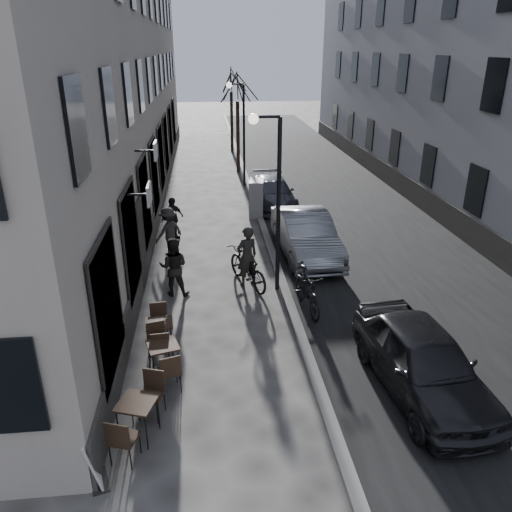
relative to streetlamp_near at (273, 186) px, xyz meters
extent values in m
plane|color=#383633|center=(0.17, -6.00, -3.16)|extent=(120.00, 120.00, 0.00)
cube|color=black|center=(4.02, 10.00, -3.16)|extent=(7.30, 60.00, 0.00)
cube|color=slate|center=(0.37, 10.00, -3.10)|extent=(0.25, 60.00, 0.12)
cube|color=gray|center=(-5.83, 10.50, 4.84)|extent=(4.00, 35.00, 16.00)
cube|color=gray|center=(9.67, 10.50, 4.84)|extent=(4.00, 35.00, 16.00)
cylinder|color=black|center=(0.17, 0.00, -0.66)|extent=(0.12, 0.12, 5.00)
cylinder|color=black|center=(-0.18, 0.00, 1.84)|extent=(0.70, 0.08, 0.08)
sphere|color=#FFF2CC|center=(-0.53, 0.00, 1.79)|extent=(0.28, 0.28, 0.28)
cylinder|color=black|center=(0.17, 12.00, -0.66)|extent=(0.12, 0.12, 5.00)
cylinder|color=black|center=(-0.18, 12.00, 1.84)|extent=(0.70, 0.08, 0.08)
sphere|color=#FFF2CC|center=(-0.53, 12.00, 1.79)|extent=(0.28, 0.28, 0.28)
cylinder|color=black|center=(0.07, 15.00, -1.21)|extent=(0.20, 0.20, 3.90)
cylinder|color=black|center=(0.07, 21.00, -1.21)|extent=(0.20, 0.20, 3.90)
cube|color=black|center=(-3.21, -5.78, -2.39)|extent=(0.82, 0.82, 0.04)
cylinder|color=black|center=(-3.56, -5.95, -2.78)|extent=(0.03, 0.03, 0.75)
cylinder|color=black|center=(-3.04, -6.12, -2.78)|extent=(0.03, 0.03, 0.75)
cylinder|color=black|center=(-3.39, -5.43, -2.78)|extent=(0.03, 0.03, 0.75)
cylinder|color=black|center=(-2.87, -5.60, -2.78)|extent=(0.03, 0.03, 0.75)
cube|color=black|center=(-2.88, -3.91, -2.40)|extent=(0.79, 0.79, 0.04)
cylinder|color=black|center=(-3.07, -4.24, -2.79)|extent=(0.02, 0.02, 0.74)
cylinder|color=black|center=(-2.55, -4.10, -2.79)|extent=(0.02, 0.02, 0.74)
cylinder|color=black|center=(-3.21, -3.73, -2.79)|extent=(0.02, 0.02, 0.74)
cylinder|color=black|center=(-2.70, -3.58, -2.79)|extent=(0.02, 0.02, 0.74)
cube|color=black|center=(-3.04, -2.93, -2.43)|extent=(0.67, 0.67, 0.04)
cylinder|color=black|center=(-3.27, -3.21, -2.80)|extent=(0.02, 0.02, 0.71)
cylinder|color=black|center=(-2.75, -3.16, -2.80)|extent=(0.02, 0.02, 0.71)
cylinder|color=black|center=(-3.32, -2.70, -2.80)|extent=(0.02, 0.02, 0.71)
cylinder|color=black|center=(-2.80, -2.65, -2.80)|extent=(0.02, 0.02, 0.71)
cube|color=black|center=(-3.78, -6.77, -3.14)|extent=(0.42, 0.61, 0.04)
cube|color=silver|center=(-3.85, -6.77, -2.66)|extent=(0.38, 0.60, 0.93)
cube|color=slate|center=(0.27, 6.89, -2.37)|extent=(0.74, 1.13, 1.58)
imported|color=black|center=(-0.69, 0.38, -2.59)|extent=(1.55, 2.29, 1.14)
imported|color=black|center=(-0.69, 0.38, -2.23)|extent=(0.80, 0.68, 1.86)
imported|color=black|center=(-2.83, -0.02, -2.29)|extent=(0.92, 0.76, 1.73)
imported|color=#2C2826|center=(-3.15, 3.09, -2.32)|extent=(1.22, 1.19, 1.67)
imported|color=black|center=(-3.10, 4.58, -2.36)|extent=(0.98, 0.88, 1.60)
imported|color=black|center=(2.47, -5.00, -2.43)|extent=(2.08, 4.40, 1.45)
imported|color=gray|center=(1.49, 2.44, -2.40)|extent=(1.85, 4.71, 1.53)
imported|color=#34353D|center=(1.17, 8.34, -2.55)|extent=(1.83, 4.28, 1.23)
imported|color=black|center=(0.79, -1.37, -2.56)|extent=(0.82, 2.04, 1.19)
camera|label=1|loc=(-1.82, -13.19, 3.54)|focal=35.00mm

